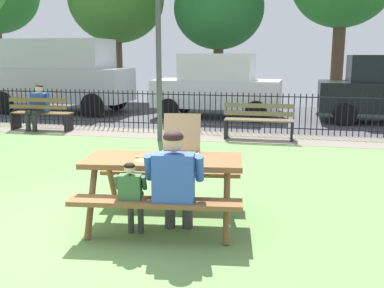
# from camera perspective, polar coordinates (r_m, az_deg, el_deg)

# --- Properties ---
(ground) EXTENTS (28.00, 10.95, 0.02)m
(ground) POSITION_cam_1_polar(r_m,az_deg,el_deg) (6.39, -10.92, -6.39)
(ground) COLOR #69924F
(cobblestone_walkway) EXTENTS (28.00, 1.40, 0.01)m
(cobblestone_walkway) POSITION_cam_1_polar(r_m,az_deg,el_deg) (10.79, -0.55, 1.15)
(cobblestone_walkway) COLOR gray
(street_asphalt) EXTENTS (28.00, 6.21, 0.01)m
(street_asphalt) POSITION_cam_1_polar(r_m,az_deg,el_deg) (14.47, 3.08, 3.77)
(street_asphalt) COLOR #424247
(picnic_table_foreground) EXTENTS (1.99, 1.72, 0.79)m
(picnic_table_foreground) POSITION_cam_1_polar(r_m,az_deg,el_deg) (5.09, -3.73, -3.72)
(picnic_table_foreground) COLOR brown
(picnic_table_foreground) RESTS_ON ground
(pizza_box_open) EXTENTS (0.52, 0.60, 0.47)m
(pizza_box_open) POSITION_cam_1_polar(r_m,az_deg,el_deg) (5.11, -1.47, -0.60)
(pizza_box_open) COLOR tan
(pizza_box_open) RESTS_ON picnic_table_foreground
(pizza_slice_on_table) EXTENTS (0.24, 0.27, 0.02)m
(pizza_slice_on_table) POSITION_cam_1_polar(r_m,az_deg,el_deg) (5.00, -6.36, -1.93)
(pizza_slice_on_table) COLOR #F9D55B
(pizza_slice_on_table) RESTS_ON picnic_table_foreground
(adult_at_table) EXTENTS (0.63, 0.63, 1.19)m
(adult_at_table) POSITION_cam_1_polar(r_m,az_deg,el_deg) (4.57, -2.25, -4.70)
(adult_at_table) COLOR #3D3D3D
(adult_at_table) RESTS_ON ground
(child_at_table) EXTENTS (0.35, 0.35, 0.86)m
(child_at_table) POSITION_cam_1_polar(r_m,az_deg,el_deg) (4.66, -7.85, -6.27)
(child_at_table) COLOR #363636
(child_at_table) RESTS_ON ground
(iron_fence_streetside) EXTENTS (20.05, 0.03, 1.01)m
(iron_fence_streetside) POSITION_cam_1_polar(r_m,az_deg,el_deg) (11.39, 0.29, 4.35)
(iron_fence_streetside) COLOR black
(iron_fence_streetside) RESTS_ON ground
(park_bench_left) EXTENTS (1.61, 0.52, 0.85)m
(park_bench_left) POSITION_cam_1_polar(r_m,az_deg,el_deg) (12.15, -19.05, 3.69)
(park_bench_left) COLOR brown
(park_bench_left) RESTS_ON ground
(park_bench_center) EXTENTS (1.61, 0.50, 0.85)m
(park_bench_center) POSITION_cam_1_polar(r_m,az_deg,el_deg) (10.31, 8.68, 2.91)
(park_bench_center) COLOR #746344
(park_bench_center) RESTS_ON ground
(person_on_park_bench) EXTENTS (0.63, 0.62, 1.19)m
(person_on_park_bench) POSITION_cam_1_polar(r_m,az_deg,el_deg) (12.18, -19.40, 4.83)
(person_on_park_bench) COLOR #2B2B2B
(person_on_park_bench) RESTS_ON ground
(lamp_post_walkway) EXTENTS (0.28, 0.28, 4.31)m
(lamp_post_walkway) POSITION_cam_1_polar(r_m,az_deg,el_deg) (9.98, -4.42, 15.36)
(lamp_post_walkway) COLOR #4C4C51
(lamp_post_walkway) RESTS_ON ground
(parked_car_far_left) EXTENTS (4.72, 2.12, 2.46)m
(parked_car_far_left) POSITION_cam_1_polar(r_m,az_deg,el_deg) (15.69, -16.77, 8.72)
(parked_car_far_left) COLOR silver
(parked_car_far_left) RESTS_ON ground
(parked_car_left) EXTENTS (3.94, 1.91, 1.98)m
(parked_car_left) POSITION_cam_1_polar(r_m,az_deg,el_deg) (13.84, 3.31, 7.65)
(parked_car_left) COLOR silver
(parked_car_left) RESTS_ON ground
(far_tree_center) EXTENTS (3.59, 3.59, 5.38)m
(far_tree_center) POSITION_cam_1_polar(r_m,az_deg,el_deg) (18.24, 3.52, 17.15)
(far_tree_center) COLOR brown
(far_tree_center) RESTS_ON ground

